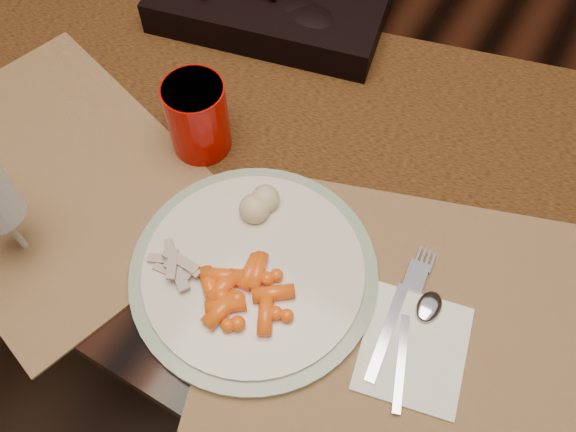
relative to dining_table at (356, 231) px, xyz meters
The scene contains 14 objects.
floor 0.38m from the dining_table, ahead, with size 5.00×5.00×0.00m, color black.
dining_table is the anchor object (origin of this frame).
table_runner 0.38m from the dining_table, 53.36° to the right, with size 1.66×0.34×0.00m, color #341A06.
centerpiece 0.48m from the dining_table, 163.05° to the left, with size 0.35×0.18×0.07m, color black, non-canonical shape.
placemat_main 0.50m from the dining_table, 57.37° to the right, with size 0.47×0.35×0.00m, color brown.
placemat_second 0.60m from the dining_table, 134.14° to the right, with size 0.44×0.32×0.00m, color brown.
dinner_plate 0.50m from the dining_table, 93.00° to the right, with size 0.30×0.30×0.02m, color beige.
baby_carrots 0.54m from the dining_table, 90.79° to the right, with size 0.11×0.09×0.02m, color #FF5B11, non-canonical shape.
mashed_potatoes 0.48m from the dining_table, 103.21° to the right, with size 0.07×0.06×0.04m, color tan, non-canonical shape.
turkey_shreds 0.55m from the dining_table, 105.09° to the right, with size 0.06×0.05×0.01m, color beige, non-canonical shape.
napkin 0.52m from the dining_table, 58.43° to the right, with size 0.12×0.13×0.00m, color white.
fork 0.50m from the dining_table, 61.68° to the right, with size 0.02×0.16×0.00m, color silver, non-canonical shape.
spoon 0.53m from the dining_table, 59.15° to the right, with size 0.03×0.14×0.00m, color silver, non-canonical shape.
red_cup 0.51m from the dining_table, 134.33° to the right, with size 0.08×0.08×0.11m, color #AF0700.
Camera 1 is at (0.17, -0.56, 1.43)m, focal length 38.00 mm.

